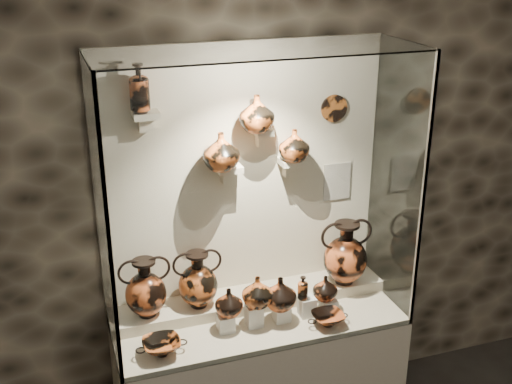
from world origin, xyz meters
TOP-DOWN VIEW (x-y plane):
  - wall_back at (0.00, 2.50)m, footprint 5.00×0.02m
  - plinth at (0.00, 2.18)m, footprint 1.70×0.60m
  - front_tier at (0.00, 2.18)m, footprint 1.68×0.58m
  - rear_tier at (0.00, 2.35)m, footprint 1.70×0.25m
  - back_panel at (0.00, 2.50)m, footprint 1.70×0.03m
  - glass_front at (0.00, 1.88)m, footprint 1.70×0.01m
  - glass_left at (-0.85, 2.18)m, footprint 0.01×0.60m
  - glass_right at (0.85, 2.18)m, footprint 0.01×0.60m
  - glass_top at (0.00, 2.18)m, footprint 1.70×0.60m
  - frame_post_left at (-0.84, 1.89)m, footprint 0.02×0.02m
  - frame_post_right at (0.84, 1.89)m, footprint 0.02×0.02m
  - pedestal_a at (-0.22, 2.13)m, footprint 0.09×0.09m
  - pedestal_b at (-0.05, 2.13)m, footprint 0.09×0.09m
  - pedestal_c at (0.12, 2.13)m, footprint 0.09×0.09m
  - pedestal_d at (0.28, 2.13)m, footprint 0.09×0.09m
  - pedestal_e at (0.42, 2.13)m, footprint 0.09×0.09m
  - bracket_ul at (-0.55, 2.42)m, footprint 0.14×0.12m
  - bracket_ca at (-0.10, 2.42)m, footprint 0.14×0.12m
  - bracket_cb at (0.10, 2.42)m, footprint 0.10×0.12m
  - bracket_cc at (0.28, 2.42)m, footprint 0.14×0.12m
  - amphora_left at (-0.63, 2.33)m, footprint 0.37×0.37m
  - amphora_mid at (-0.33, 2.33)m, footprint 0.33×0.33m
  - amphora_right at (0.61, 2.31)m, footprint 0.36×0.36m
  - jug_a at (-0.20, 2.13)m, footprint 0.21×0.21m
  - jug_b at (-0.03, 2.12)m, footprint 0.21×0.21m
  - jug_c at (0.10, 2.11)m, footprint 0.23×0.23m
  - jug_e at (0.40, 2.14)m, footprint 0.19×0.19m
  - lekythos_small at (0.25, 2.12)m, footprint 0.08×0.08m
  - kylix_left at (-0.61, 2.02)m, footprint 0.28×0.24m
  - kylix_right at (0.35, 1.99)m, footprint 0.25×0.22m
  - lekythos_tall at (-0.58, 2.40)m, footprint 0.13×0.13m
  - ovoid_vase_a at (-0.16, 2.37)m, footprint 0.27×0.27m
  - ovoid_vase_b at (0.05, 2.37)m, footprint 0.25×0.25m
  - ovoid_vase_c at (0.28, 2.38)m, footprint 0.19×0.19m
  - wall_plate at (0.56, 2.47)m, footprint 0.16×0.02m
  - info_placard at (0.61, 2.47)m, footprint 0.18×0.01m

SIDE VIEW (x-z plane):
  - plinth at x=0.00m, z-range 0.00..0.80m
  - front_tier at x=0.00m, z-range 0.80..0.83m
  - rear_tier at x=0.00m, z-range 0.80..0.90m
  - pedestal_e at x=0.42m, z-range 0.83..0.91m
  - pedestal_c at x=0.12m, z-range 0.83..0.92m
  - kylix_right at x=0.35m, z-range 0.83..0.92m
  - pedestal_a at x=-0.22m, z-range 0.83..0.93m
  - kylix_left at x=-0.61m, z-range 0.83..0.94m
  - pedestal_d at x=0.28m, z-range 0.83..0.95m
  - pedestal_b at x=-0.05m, z-range 0.83..0.96m
  - jug_e at x=0.40m, z-range 0.91..1.06m
  - jug_a at x=-0.20m, z-range 0.93..1.10m
  - jug_c at x=0.10m, z-range 0.92..1.12m
  - lekythos_small at x=0.25m, z-range 0.95..1.12m
  - jug_b at x=-0.03m, z-range 0.96..1.15m
  - amphora_mid at x=-0.33m, z-range 0.90..1.25m
  - amphora_left at x=-0.63m, z-range 0.90..1.25m
  - amphora_right at x=0.61m, z-range 0.90..1.31m
  - info_placard at x=0.61m, z-range 1.40..1.63m
  - wall_back at x=0.00m, z-range 0.00..3.20m
  - back_panel at x=0.00m, z-range 0.80..2.40m
  - glass_front at x=0.00m, z-range 0.80..2.40m
  - glass_left at x=-0.85m, z-range 0.80..2.40m
  - glass_right at x=0.85m, z-range 0.80..2.40m
  - frame_post_left at x=-0.84m, z-range 0.80..2.40m
  - frame_post_right at x=0.84m, z-range 0.80..2.40m
  - bracket_ca at x=-0.10m, z-range 1.68..1.72m
  - bracket_cc at x=0.28m, z-range 1.68..1.72m
  - ovoid_vase_c at x=0.28m, z-range 1.72..1.90m
  - ovoid_vase_a at x=-0.16m, z-range 1.72..1.93m
  - bracket_cb at x=0.10m, z-range 1.88..1.92m
  - wall_plate at x=0.56m, z-range 1.90..2.06m
  - ovoid_vase_b at x=0.05m, z-range 1.92..2.12m
  - bracket_ul at x=-0.55m, z-range 2.03..2.07m
  - lekythos_tall at x=-0.58m, z-range 2.07..2.35m
  - glass_top at x=0.00m, z-range 2.39..2.40m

